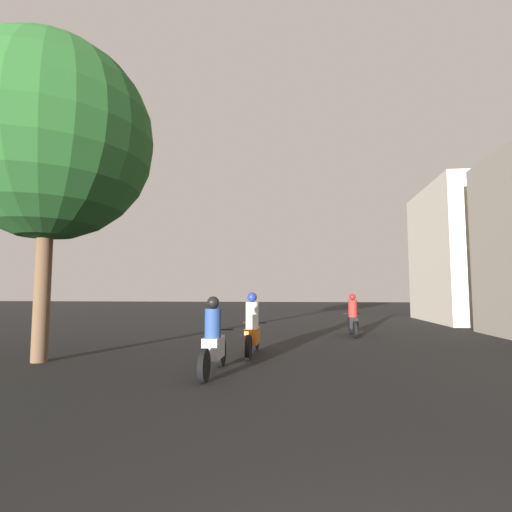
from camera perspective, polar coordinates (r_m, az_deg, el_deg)
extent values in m
cylinder|color=black|center=(8.80, -4.98, -13.58)|extent=(0.10, 0.59, 0.59)
cylinder|color=black|center=(7.36, -7.44, -15.24)|extent=(0.10, 0.59, 0.59)
cube|color=#ADADB2|center=(8.05, -6.08, -12.88)|extent=(0.30, 0.75, 0.42)
cylinder|color=black|center=(8.49, -5.32, -10.39)|extent=(0.60, 0.04, 0.04)
cylinder|color=navy|center=(7.92, -6.17, -9.48)|extent=(0.32, 0.32, 0.55)
sphere|color=black|center=(7.90, -6.14, -6.62)|extent=(0.24, 0.24, 0.24)
cylinder|color=black|center=(10.95, 0.00, -11.92)|extent=(0.10, 0.60, 0.60)
cylinder|color=black|center=(9.50, -1.07, -12.96)|extent=(0.10, 0.60, 0.60)
cube|color=orange|center=(10.20, -0.50, -11.33)|extent=(0.30, 0.88, 0.38)
cylinder|color=black|center=(10.64, -0.17, -9.49)|extent=(0.60, 0.04, 0.04)
cylinder|color=silver|center=(10.07, -0.56, -8.45)|extent=(0.32, 0.32, 0.65)
sphere|color=navy|center=(10.05, -0.56, -5.91)|extent=(0.24, 0.24, 0.24)
cylinder|color=black|center=(15.69, 13.38, -9.75)|extent=(0.10, 0.57, 0.57)
cylinder|color=black|center=(14.41, 13.98, -10.17)|extent=(0.10, 0.57, 0.57)
cube|color=black|center=(15.03, 13.65, -9.21)|extent=(0.30, 0.77, 0.39)
cylinder|color=black|center=(15.43, 13.44, -8.01)|extent=(0.60, 0.04, 0.04)
cylinder|color=maroon|center=(14.93, 13.65, -7.33)|extent=(0.32, 0.32, 0.60)
sphere|color=#A51919|center=(14.92, 13.61, -5.71)|extent=(0.24, 0.24, 0.24)
cube|color=beige|center=(24.37, 29.81, 0.28)|extent=(5.94, 7.16, 7.19)
cylinder|color=brown|center=(10.47, -28.19, -3.57)|extent=(0.36, 0.36, 3.53)
sphere|color=#235623|center=(11.08, -27.42, 14.62)|extent=(4.84, 4.84, 4.84)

